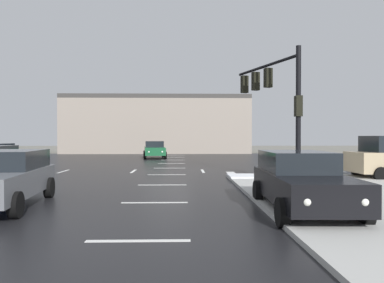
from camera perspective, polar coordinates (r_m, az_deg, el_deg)
ground_plane at (r=20.99m, az=-3.78°, el=-4.74°), size 120.00×120.00×0.00m
road_asphalt at (r=20.99m, az=-3.78°, el=-4.71°), size 44.00×44.00×0.02m
snow_strip_curbside at (r=17.48m, az=12.34°, el=-5.30°), size 4.00×1.60×0.06m
lane_markings at (r=19.60m, az=-0.41°, el=-5.06°), size 36.15×36.15×0.01m
traffic_signal_mast at (r=17.94m, az=12.97°, el=7.64°), size 1.96×5.22×5.82m
fire_hydrant at (r=11.99m, az=21.23°, el=-6.34°), size 0.48×0.26×0.79m
strip_building_background at (r=45.73m, az=-5.44°, el=2.60°), size 22.33×8.00×6.97m
sedan_black at (r=10.09m, az=16.74°, el=-5.85°), size 2.14×4.58×1.58m
sedan_green at (r=33.82m, az=-5.94°, el=-1.21°), size 2.44×4.68×1.58m
sedan_grey at (r=11.70m, az=-27.54°, el=-4.99°), size 2.39×4.67×1.58m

